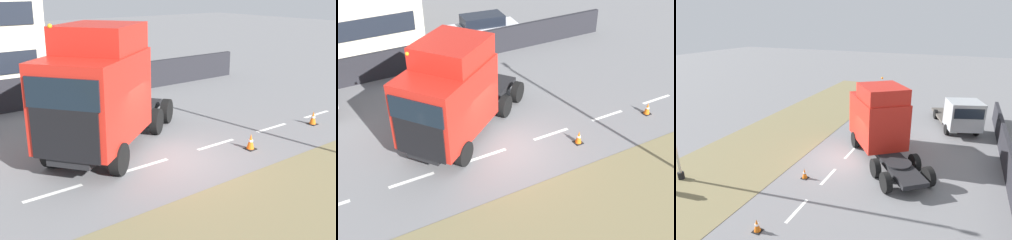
% 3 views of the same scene
% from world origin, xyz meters
% --- Properties ---
extents(ground_plane, '(120.00, 120.00, 0.00)m').
position_xyz_m(ground_plane, '(0.00, 0.00, 0.00)').
color(ground_plane, slate).
rests_on(ground_plane, ground).
extents(lane_markings, '(0.16, 17.80, 0.00)m').
position_xyz_m(lane_markings, '(0.00, -0.70, 0.00)').
color(lane_markings, white).
rests_on(lane_markings, ground).
extents(boundary_wall, '(0.25, 24.00, 1.55)m').
position_xyz_m(boundary_wall, '(9.00, 0.00, 0.78)').
color(boundary_wall, '#232328').
rests_on(boundary_wall, ground).
extents(lorry_cab, '(6.39, 7.26, 4.63)m').
position_xyz_m(lorry_cab, '(1.64, 1.63, 2.27)').
color(lorry_cab, black).
rests_on(lorry_cab, ground).
extents(parked_car, '(2.25, 4.92, 1.93)m').
position_xyz_m(parked_car, '(10.72, -4.11, 0.95)').
color(parked_car, silver).
rests_on(parked_car, ground).
extents(traffic_cone_lead, '(0.36, 0.36, 0.58)m').
position_xyz_m(traffic_cone_lead, '(-1.11, -2.95, 0.28)').
color(traffic_cone_lead, black).
rests_on(traffic_cone_lead, ground).
extents(traffic_cone_trailing, '(0.36, 0.36, 0.58)m').
position_xyz_m(traffic_cone_trailing, '(-0.77, -7.25, 0.28)').
color(traffic_cone_trailing, black).
rests_on(traffic_cone_trailing, ground).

